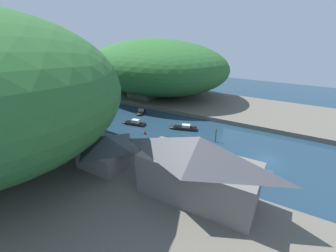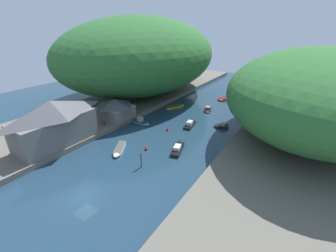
{
  "view_description": "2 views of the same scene",
  "coord_description": "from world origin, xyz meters",
  "views": [
    {
      "loc": [
        -35.79,
        -1.46,
        19.94
      ],
      "look_at": [
        0.58,
        19.32,
        1.77
      ],
      "focal_mm": 24.0,
      "sensor_mm": 36.0,
      "label": 1
    },
    {
      "loc": [
        21.93,
        -13.46,
        20.77
      ],
      "look_at": [
        -0.71,
        21.92,
        1.95
      ],
      "focal_mm": 24.0,
      "sensor_mm": 36.0,
      "label": 2
    }
  ],
  "objects": [
    {
      "name": "water_surface",
      "position": [
        0.0,
        30.0,
        0.0
      ],
      "size": [
        130.0,
        130.0,
        0.0
      ],
      "primitive_type": "plane",
      "color": "#1E384C",
      "rests_on": "ground"
    },
    {
      "name": "left_bank",
      "position": [
        -22.57,
        30.0,
        0.49
      ],
      "size": [
        22.0,
        120.0,
        0.97
      ],
      "color": "#666056",
      "rests_on": "ground"
    },
    {
      "name": "right_bank",
      "position": [
        22.57,
        30.0,
        0.49
      ],
      "size": [
        22.0,
        120.0,
        0.97
      ],
      "color": "#666056",
      "rests_on": "ground"
    },
    {
      "name": "hillside_right",
      "position": [
        23.67,
        37.0,
        9.2
      ],
      "size": [
        32.58,
        45.61,
        16.46
      ],
      "color": "#2D662D",
      "rests_on": "right_bank"
    },
    {
      "name": "waterfront_building",
      "position": [
        -14.85,
        6.44,
        5.17
      ],
      "size": [
        6.51,
        14.86,
        8.11
      ],
      "color": "slate",
      "rests_on": "left_bank"
    },
    {
      "name": "boathouse_shed",
      "position": [
        -14.67,
        21.07,
        3.36
      ],
      "size": [
        7.4,
        7.11,
        4.61
      ],
      "color": "slate",
      "rests_on": "left_bank"
    },
    {
      "name": "right_bank_cottage",
      "position": [
        17.17,
        37.85,
        3.51
      ],
      "size": [
        5.61,
        7.74,
        4.89
      ],
      "color": "slate",
      "rests_on": "right_bank"
    },
    {
      "name": "boat_far_right_bank",
      "position": [
        0.42,
        39.77,
        0.29
      ],
      "size": [
        2.99,
        4.73,
        0.97
      ],
      "rotation": [
        0.0,
        0.0,
        3.45
      ],
      "color": "black",
      "rests_on": "water_surface"
    },
    {
      "name": "boat_white_cruiser",
      "position": [
        -8.68,
        23.25,
        0.47
      ],
      "size": [
        4.49,
        1.92,
        1.54
      ],
      "rotation": [
        0.0,
        0.0,
        4.59
      ],
      "color": "teal",
      "rests_on": "water_surface"
    },
    {
      "name": "boat_navy_launch",
      "position": [
        -4.45,
        11.35,
        0.34
      ],
      "size": [
        3.83,
        5.38,
        0.69
      ],
      "rotation": [
        0.0,
        0.0,
        3.66
      ],
      "color": "silver",
      "rests_on": "water_surface"
    },
    {
      "name": "boat_near_quay",
      "position": [
        0.66,
        51.13,
        0.27
      ],
      "size": [
        3.57,
        4.65,
        0.55
      ],
      "rotation": [
        0.0,
        0.0,
        2.75
      ],
      "color": "red",
      "rests_on": "water_surface"
    },
    {
      "name": "boat_mid_channel",
      "position": [
        7.33,
        31.26,
        0.37
      ],
      "size": [
        3.54,
        2.58,
        1.18
      ],
      "rotation": [
        0.0,
        0.0,
        1.86
      ],
      "color": "black",
      "rests_on": "water_surface"
    },
    {
      "name": "boat_small_dinghy",
      "position": [
        5.91,
        48.49,
        0.28
      ],
      "size": [
        4.92,
        1.32,
        0.88
      ],
      "rotation": [
        0.0,
        0.0,
        1.61
      ],
      "color": "teal",
      "rests_on": "water_surface"
    },
    {
      "name": "boat_cabin_cruiser",
      "position": [
        4.18,
        17.78,
        0.36
      ],
      "size": [
        3.23,
        6.3,
        1.14
      ],
      "rotation": [
        0.0,
        0.0,
        0.3
      ],
      "color": "black",
      "rests_on": "water_surface"
    },
    {
      "name": "boat_far_upstream",
      "position": [
        1.05,
        28.71,
        0.37
      ],
      "size": [
        2.48,
        6.04,
        1.24
      ],
      "rotation": [
        0.0,
        0.0,
        0.16
      ],
      "color": "black",
      "rests_on": "water_surface"
    },
    {
      "name": "boat_moored_right",
      "position": [
        -8.04,
        37.26,
        0.25
      ],
      "size": [
        4.08,
        5.56,
        0.51
      ],
      "rotation": [
        0.0,
        0.0,
        5.75
      ],
      "color": "gold",
      "rests_on": "water_surface"
    },
    {
      "name": "mooring_post_nearest",
      "position": [
        2.05,
        9.69,
        1.36
      ],
      "size": [
        0.22,
        0.22,
        2.71
      ],
      "color": "brown",
      "rests_on": "water_surface"
    },
    {
      "name": "channel_buoy_near",
      "position": [
        -1.82,
        23.47,
        0.32
      ],
      "size": [
        0.55,
        0.55,
        0.83
      ],
      "color": "red",
      "rests_on": "water_surface"
    },
    {
      "name": "channel_buoy_far",
      "position": [
        -0.65,
        14.45,
        0.34
      ],
      "size": [
        0.59,
        0.59,
        0.88
      ],
      "color": "red",
      "rests_on": "water_surface"
    },
    {
      "name": "person_on_quay",
      "position": [
        -13.39,
        16.33,
        1.95
      ],
      "size": [
        0.25,
        0.4,
        1.69
      ],
      "rotation": [
        0.0,
        0.0,
        1.66
      ],
      "color": "#282D3D",
      "rests_on": "left_bank"
    },
    {
      "name": "person_by_boathouse",
      "position": [
        -12.4,
        9.35,
        1.95
      ],
      "size": [
        0.27,
        0.41,
        1.69
      ],
      "rotation": [
        0.0,
        0.0,
        1.44
      ],
      "color": "#282D3D",
      "rests_on": "left_bank"
    }
  ]
}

